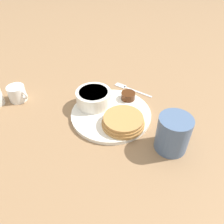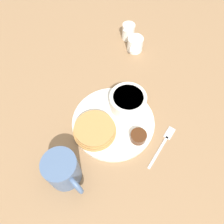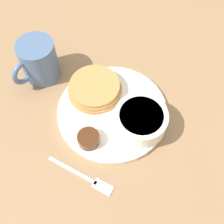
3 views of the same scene
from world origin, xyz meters
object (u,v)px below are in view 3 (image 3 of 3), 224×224
object	(u,v)px
coffee_mug	(38,61)
fork	(87,178)
bowl	(141,120)
plate	(112,112)

from	to	relation	value
coffee_mug	fork	bearing A→B (deg)	-76.20
bowl	fork	size ratio (longest dim) A/B	0.90
bowl	coffee_mug	size ratio (longest dim) A/B	1.04
plate	fork	distance (m)	0.16
coffee_mug	fork	distance (m)	0.28
plate	fork	world-z (taller)	plate
bowl	coffee_mug	distance (m)	0.27
bowl	coffee_mug	xyz separation A→B (m)	(-0.19, 0.18, 0.01)
plate	fork	xyz separation A→B (m)	(-0.08, -0.14, -0.00)
bowl	fork	bearing A→B (deg)	-145.09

